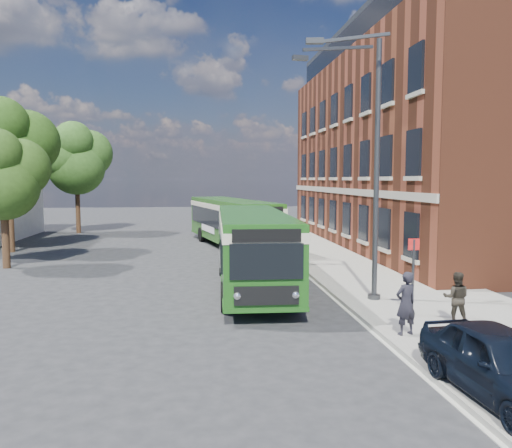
{
  "coord_description": "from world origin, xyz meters",
  "views": [
    {
      "loc": [
        -0.95,
        -18.51,
        4.32
      ],
      "look_at": [
        1.87,
        4.86,
        2.2
      ],
      "focal_mm": 35.0,
      "sensor_mm": 36.0,
      "label": 1
    }
  ],
  "objects": [
    {
      "name": "bus_stop_sign",
      "position": [
        5.6,
        -4.2,
        1.51
      ],
      "size": [
        0.35,
        0.08,
        2.52
      ],
      "color": "#333538",
      "rests_on": "ground"
    },
    {
      "name": "brick_office",
      "position": [
        14.0,
        12.0,
        6.97
      ],
      "size": [
        12.1,
        26.0,
        14.2
      ],
      "color": "brown",
      "rests_on": "ground"
    },
    {
      "name": "tree_right",
      "position": [
        -10.29,
        22.74,
        5.97
      ],
      "size": [
        5.21,
        4.95,
        8.8
      ],
      "color": "#362313",
      "rests_on": "ground"
    },
    {
      "name": "street_lamp",
      "position": [
        4.84,
        -2.0,
        4.79
      ],
      "size": [
        2.96,
        2.38,
        9.0
      ],
      "color": "#333538",
      "rests_on": "ground"
    },
    {
      "name": "pedestrian_a",
      "position": [
        4.6,
        -6.0,
        1.01
      ],
      "size": [
        0.72,
        0.57,
        1.72
      ],
      "primitive_type": "imported",
      "rotation": [
        0.0,
        0.0,
        3.41
      ],
      "color": "black",
      "rests_on": "pavement"
    },
    {
      "name": "parked_car",
      "position": [
        4.8,
        -9.92,
        0.83
      ],
      "size": [
        1.83,
        4.09,
        1.37
      ],
      "primitive_type": "imported",
      "rotation": [
        0.0,
        0.0,
        0.05
      ],
      "color": "black",
      "rests_on": "pavement"
    },
    {
      "name": "bus_front",
      "position": [
        1.26,
        0.95,
        1.83
      ],
      "size": [
        2.99,
        11.01,
        3.02
      ],
      "color": "#1C5216",
      "rests_on": "ground"
    },
    {
      "name": "tree_mid",
      "position": [
        -11.79,
        12.36,
        6.09
      ],
      "size": [
        5.32,
        5.05,
        8.98
      ],
      "color": "#362313",
      "rests_on": "ground"
    },
    {
      "name": "flagpole",
      "position": [
        -12.45,
        13.0,
        4.94
      ],
      "size": [
        0.95,
        0.1,
        9.0
      ],
      "color": "#333538",
      "rests_on": "ground"
    },
    {
      "name": "kerb_line",
      "position": [
        3.95,
        8.0,
        0.01
      ],
      "size": [
        0.12,
        48.0,
        0.01
      ],
      "primitive_type": "cube",
      "color": "beige",
      "rests_on": "ground"
    },
    {
      "name": "pavement",
      "position": [
        7.0,
        8.0,
        0.07
      ],
      "size": [
        6.0,
        48.0,
        0.15
      ],
      "primitive_type": "cube",
      "color": "gray",
      "rests_on": "ground"
    },
    {
      "name": "pedestrian_b",
      "position": [
        6.48,
        -5.18,
        0.91
      ],
      "size": [
        0.91,
        0.83,
        1.51
      ],
      "primitive_type": "imported",
      "rotation": [
        0.0,
        0.0,
        2.7
      ],
      "color": "black",
      "rests_on": "pavement"
    },
    {
      "name": "bus_rear",
      "position": [
        1.27,
        13.03,
        1.83
      ],
      "size": [
        5.18,
        12.57,
        3.02
      ],
      "color": "#235516",
      "rests_on": "ground"
    },
    {
      "name": "tree_left",
      "position": [
        -10.1,
        6.75,
        4.54
      ],
      "size": [
        3.96,
        3.77,
        6.69
      ],
      "color": "#362313",
      "rests_on": "ground"
    },
    {
      "name": "ground",
      "position": [
        0.0,
        0.0,
        0.0
      ],
      "size": [
        120.0,
        120.0,
        0.0
      ],
      "primitive_type": "plane",
      "color": "#27272A",
      "rests_on": "ground"
    }
  ]
}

